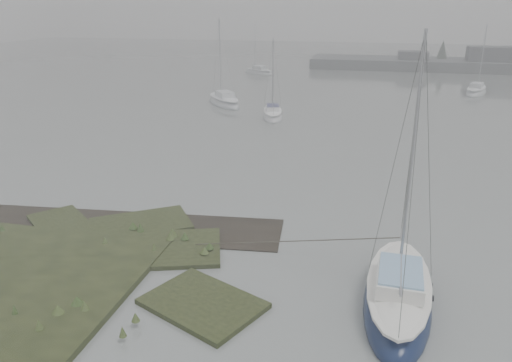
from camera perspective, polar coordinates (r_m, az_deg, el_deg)
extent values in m
plane|color=slate|center=(44.26, 6.44, 8.04)|extent=(160.00, 160.00, 0.00)
cube|color=#424247|center=(74.58, 17.48, 13.12)|extent=(4.00, 3.00, 2.20)
cube|color=#424247|center=(75.84, 25.22, 12.59)|extent=(6.00, 3.00, 3.00)
cone|color=#384238|center=(76.84, 20.51, 13.57)|extent=(2.00, 2.00, 3.50)
ellipsoid|color=#0C1738|center=(16.62, 15.83, -13.07)|extent=(2.32, 6.38, 1.53)
ellipsoid|color=white|center=(16.30, 16.03, -11.25)|extent=(1.88, 5.55, 0.43)
cube|color=white|center=(15.88, 16.15, -10.57)|extent=(1.44, 2.21, 0.45)
cube|color=#85ABCF|center=(15.75, 16.24, -9.78)|extent=(1.34, 2.03, 0.07)
cylinder|color=#939399|center=(15.50, 17.42, 2.83)|extent=(0.10, 0.10, 7.20)
cylinder|color=#939399|center=(15.60, 16.24, -10.10)|extent=(0.18, 2.52, 0.08)
ellipsoid|color=silver|center=(41.25, 1.91, 7.41)|extent=(2.63, 5.02, 1.16)
ellipsoid|color=white|center=(41.15, 1.92, 8.04)|extent=(2.18, 4.35, 0.33)
cube|color=white|center=(40.90, 1.93, 8.38)|extent=(1.37, 1.83, 0.34)
cube|color=#1C1D4C|center=(40.86, 1.93, 8.64)|extent=(1.28, 1.68, 0.05)
cylinder|color=#939399|center=(41.26, 1.94, 12.26)|extent=(0.08, 0.08, 5.47)
cylinder|color=#939399|center=(40.72, 1.94, 8.60)|extent=(0.50, 1.88, 0.06)
ellipsoid|color=#AEB3B9|center=(46.48, -3.67, 8.81)|extent=(5.09, 5.74, 1.41)
ellipsoid|color=white|center=(46.37, -3.69, 9.49)|extent=(4.33, 4.92, 0.40)
cube|color=white|center=(46.08, -3.59, 9.87)|extent=(2.21, 2.33, 0.41)
cube|color=#AEB3BA|center=(46.04, -3.59, 10.16)|extent=(2.04, 2.15, 0.07)
cylinder|color=#939399|center=(46.56, -4.14, 14.01)|extent=(0.09, 0.09, 6.63)
cylinder|color=#939399|center=(45.89, -3.51, 10.13)|extent=(1.50, 1.87, 0.07)
ellipsoid|color=silver|center=(56.82, 23.82, 9.19)|extent=(3.35, 5.48, 1.27)
ellipsoid|color=white|center=(56.74, 23.89, 9.69)|extent=(2.81, 4.74, 0.36)
cube|color=white|center=(56.48, 23.90, 9.98)|extent=(1.65, 2.06, 0.37)
cube|color=#A8ABB4|center=(56.45, 23.93, 10.18)|extent=(1.53, 1.89, 0.06)
cylinder|color=#939399|center=(57.01, 24.47, 12.96)|extent=(0.08, 0.08, 5.95)
cylinder|color=#939399|center=(56.30, 23.90, 10.17)|extent=(0.76, 1.99, 0.07)
ellipsoid|color=silver|center=(66.87, 0.28, 12.20)|extent=(4.99, 4.10, 1.20)
ellipsoid|color=silver|center=(66.81, 0.28, 12.60)|extent=(4.28, 3.48, 0.34)
cube|color=silver|center=(66.62, 0.40, 12.84)|extent=(1.99, 1.82, 0.35)
cube|color=silver|center=(66.60, 0.41, 13.01)|extent=(1.84, 1.68, 0.06)
cylinder|color=#939399|center=(66.96, -0.10, 15.25)|extent=(0.08, 0.08, 5.63)
cylinder|color=#939399|center=(66.50, 0.49, 13.00)|extent=(1.67, 1.16, 0.06)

